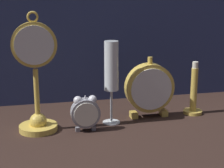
# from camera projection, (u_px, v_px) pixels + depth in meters

# --- Properties ---
(ground_plane) EXTENTS (4.00, 4.00, 0.00)m
(ground_plane) POSITION_uv_depth(u_px,v_px,m) (118.00, 134.00, 1.01)
(ground_plane) COLOR black
(fabric_backdrop_drape) EXTENTS (1.34, 0.01, 0.57)m
(fabric_backdrop_drape) POSITION_uv_depth(u_px,v_px,m) (96.00, 17.00, 1.24)
(fabric_backdrop_drape) COLOR navy
(fabric_backdrop_drape) RESTS_ON ground_plane
(pocket_watch_on_stand) EXTENTS (0.12, 0.11, 0.33)m
(pocket_watch_on_stand) POSITION_uv_depth(u_px,v_px,m) (36.00, 85.00, 1.00)
(pocket_watch_on_stand) COLOR gold
(pocket_watch_on_stand) RESTS_ON ground_plane
(alarm_clock_twin_bell) EXTENTS (0.08, 0.03, 0.10)m
(alarm_clock_twin_bell) POSITION_uv_depth(u_px,v_px,m) (85.00, 112.00, 1.02)
(alarm_clock_twin_bell) COLOR gray
(alarm_clock_twin_bell) RESTS_ON ground_plane
(mantel_clock_silver) EXTENTS (0.15, 0.04, 0.18)m
(mantel_clock_silver) POSITION_uv_depth(u_px,v_px,m) (149.00, 88.00, 1.12)
(mantel_clock_silver) COLOR gold
(mantel_clock_silver) RESTS_ON ground_plane
(champagne_flute) EXTENTS (0.05, 0.05, 0.24)m
(champagne_flute) POSITION_uv_depth(u_px,v_px,m) (110.00, 72.00, 1.05)
(champagne_flute) COLOR silver
(champagne_flute) RESTS_ON ground_plane
(brass_candlestick) EXTENTS (0.06, 0.06, 0.16)m
(brass_candlestick) POSITION_uv_depth(u_px,v_px,m) (194.00, 96.00, 1.16)
(brass_candlestick) COLOR gold
(brass_candlestick) RESTS_ON ground_plane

